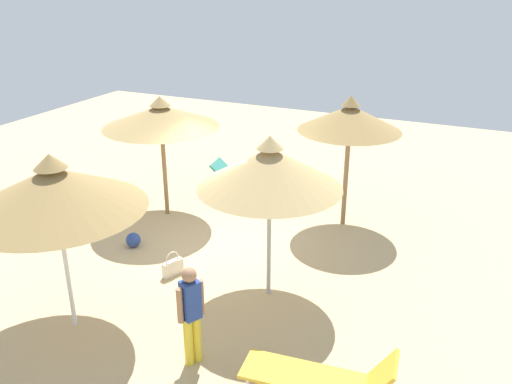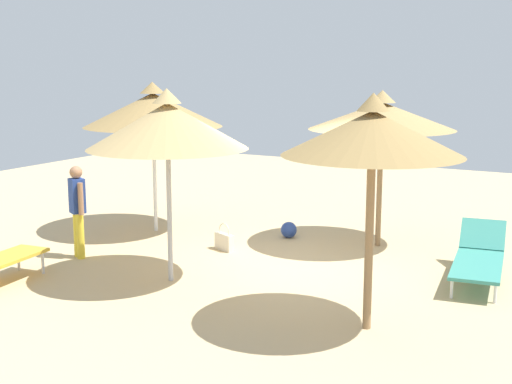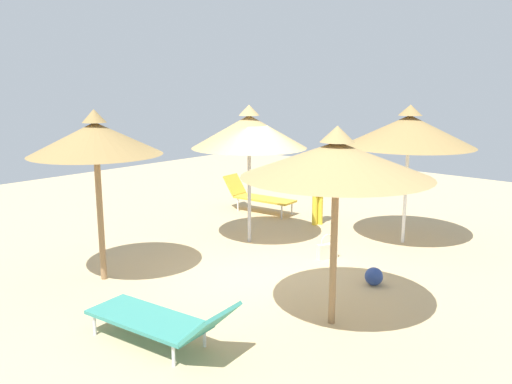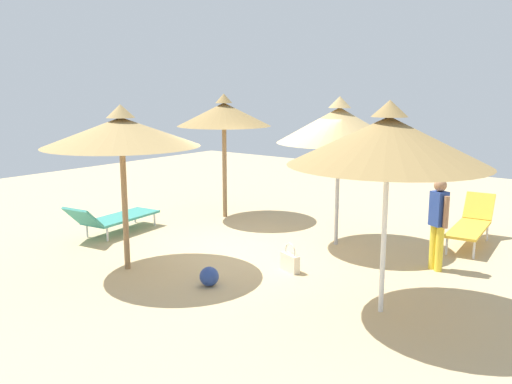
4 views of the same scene
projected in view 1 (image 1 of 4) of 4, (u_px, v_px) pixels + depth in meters
name	position (u px, v px, depth m)	size (l,w,h in m)	color
ground	(222.00, 253.00, 10.88)	(24.00, 24.00, 0.10)	tan
parasol_umbrella_center	(54.00, 189.00, 7.67)	(2.68, 2.68, 2.92)	white
parasol_umbrella_back	(270.00, 168.00, 8.52)	(2.40, 2.40, 2.92)	#B2B2B7
parasol_umbrella_far_right	(161.00, 116.00, 11.63)	(2.60, 2.60, 2.81)	olive
parasol_umbrella_front	(350.00, 118.00, 11.11)	(2.20, 2.20, 2.94)	olive
lounge_chair_edge	(252.00, 179.00, 13.62)	(2.23, 0.97, 0.76)	teal
lounge_chair_far_left	(322.00, 377.00, 6.87)	(2.04, 0.78, 0.91)	gold
person_standing_near_right	(191.00, 311.00, 7.43)	(0.31, 0.39, 1.58)	yellow
handbag	(173.00, 267.00, 9.93)	(0.26, 0.43, 0.50)	beige
beach_ball	(133.00, 240.00, 10.97)	(0.31, 0.31, 0.31)	navy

